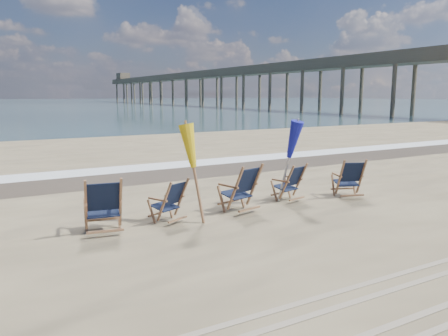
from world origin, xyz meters
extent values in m
cube|color=silver|center=(0.00, 8.30, 0.00)|extent=(200.00, 1.40, 0.01)
cube|color=#42362A|center=(0.00, 6.80, 0.00)|extent=(200.00, 2.60, 0.00)
cylinder|color=#8D5F3F|center=(-1.03, 1.49, 0.97)|extent=(0.06, 0.06, 1.95)
cone|color=gold|center=(-1.03, 1.49, 1.47)|extent=(0.30, 0.30, 0.85)
cylinder|color=#A5A5AD|center=(1.47, 1.87, 0.97)|extent=(0.06, 0.06, 1.95)
cone|color=#151891|center=(1.47, 1.87, 1.47)|extent=(0.30, 0.30, 0.85)
camera|label=1|loc=(-4.62, -6.05, 2.51)|focal=35.00mm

